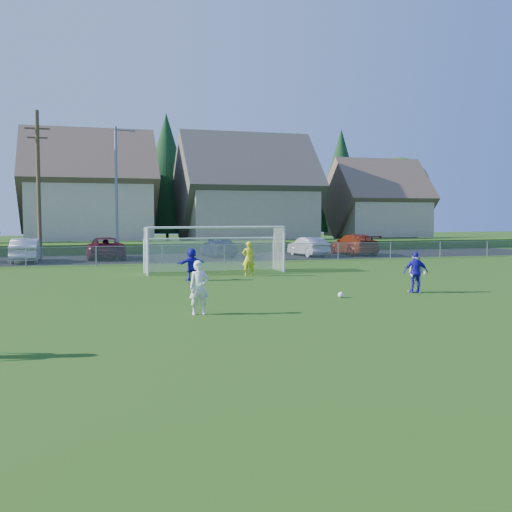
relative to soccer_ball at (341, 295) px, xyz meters
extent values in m
plane|color=#193D0C|center=(-2.37, -4.84, -0.11)|extent=(160.00, 160.00, 0.00)
plane|color=black|center=(-2.37, 22.66, -0.10)|extent=(60.00, 60.00, 0.00)
cube|color=#1E420F|center=(-2.37, 30.16, 0.29)|extent=(70.00, 6.00, 0.80)
sphere|color=white|center=(0.00, 0.00, 0.00)|extent=(0.22, 0.22, 0.22)
imported|color=silver|center=(-5.80, -2.23, 0.73)|extent=(0.62, 0.41, 1.68)
imported|color=silver|center=(3.48, 0.46, 0.64)|extent=(0.89, 0.93, 1.50)
imported|color=#1F13B4|center=(3.44, 0.47, 0.71)|extent=(1.03, 0.65, 1.64)
imported|color=#1F13B4|center=(-4.27, 7.43, 0.66)|extent=(1.49, 0.83, 1.53)
imported|color=yellow|center=(-1.13, 8.66, 0.77)|extent=(0.69, 0.50, 1.76)
imported|color=silver|center=(-12.66, 21.45, 0.67)|extent=(1.77, 4.77, 1.56)
imported|color=#4C0818|center=(-7.58, 22.96, 0.65)|extent=(2.54, 5.47, 1.52)
imported|color=#15194C|center=(0.51, 22.75, 0.66)|extent=(2.15, 4.67, 1.55)
imported|color=#B1B1B1|center=(7.19, 21.62, 0.60)|extent=(1.94, 4.43, 1.42)
imported|color=maroon|center=(11.10, 22.06, 0.68)|extent=(2.36, 5.53, 1.59)
cylinder|color=white|center=(-6.02, 10.16, 1.11)|extent=(0.12, 0.12, 2.44)
cylinder|color=white|center=(1.28, 10.16, 1.11)|extent=(0.12, 0.12, 2.44)
cylinder|color=white|center=(-2.37, 10.16, 2.33)|extent=(7.30, 0.12, 0.12)
cylinder|color=white|center=(-6.02, 11.96, 0.79)|extent=(0.08, 0.08, 1.80)
cylinder|color=white|center=(1.28, 11.96, 0.79)|extent=(0.08, 0.08, 1.80)
cylinder|color=white|center=(-2.37, 11.96, 1.69)|extent=(7.30, 0.08, 0.08)
cube|color=silver|center=(-2.37, 11.96, 0.79)|extent=(7.30, 0.02, 1.80)
cube|color=silver|center=(-6.02, 11.06, 1.11)|extent=(0.02, 1.80, 2.44)
cube|color=silver|center=(1.28, 11.06, 1.11)|extent=(0.02, 1.80, 2.44)
cube|color=silver|center=(-2.37, 11.06, 2.33)|extent=(7.30, 1.80, 0.02)
cube|color=gray|center=(-2.37, 17.16, 1.06)|extent=(52.00, 0.03, 0.03)
cube|color=gray|center=(-2.37, 17.16, 0.49)|extent=(52.00, 0.02, 1.14)
cylinder|color=gray|center=(-2.37, 17.16, 0.49)|extent=(0.06, 0.06, 1.20)
cylinder|color=slate|center=(-6.87, 21.16, 4.39)|extent=(0.18, 0.18, 9.00)
cylinder|color=slate|center=(-6.37, 21.16, 8.69)|extent=(1.20, 0.12, 0.12)
cube|color=slate|center=(-5.77, 21.16, 8.64)|extent=(0.36, 0.18, 0.12)
cylinder|color=#473321|center=(-11.87, 22.16, 4.89)|extent=(0.26, 0.26, 10.00)
cube|color=#473321|center=(-11.87, 22.16, 8.69)|extent=(1.60, 0.10, 0.10)
cube|color=#473321|center=(-11.87, 22.16, 8.09)|extent=(1.30, 0.10, 0.10)
cube|color=#C6B58E|center=(-8.37, 38.16, 3.44)|extent=(11.00, 9.00, 5.50)
pyramid|color=brown|center=(-8.37, 38.16, 11.15)|extent=(12.10, 9.90, 4.96)
cube|color=tan|center=(6.63, 37.16, 3.19)|extent=(12.00, 10.00, 5.00)
pyramid|color=#4C473F|center=(6.63, 37.16, 11.21)|extent=(13.20, 11.00, 5.52)
cube|color=tan|center=(21.63, 38.16, 2.69)|extent=(9.00, 8.00, 4.00)
pyramid|color=brown|center=(21.63, 38.16, 9.10)|extent=(9.90, 8.80, 4.41)
cylinder|color=#382616|center=(-10.37, 46.16, 0.49)|extent=(0.30, 0.30, 1.20)
cone|color=#143819|center=(-10.37, 46.16, 6.49)|extent=(6.24, 6.24, 10.80)
cylinder|color=#382616|center=(-0.37, 43.16, 0.49)|extent=(0.30, 0.30, 1.20)
cone|color=#143819|center=(-0.37, 43.16, 7.39)|extent=(7.28, 7.28, 12.60)
cylinder|color=#382616|center=(9.63, 45.16, 1.87)|extent=(0.36, 0.36, 3.96)
sphere|color=#2B5B19|center=(9.63, 45.16, 6.71)|extent=(8.36, 8.36, 8.36)
cylinder|color=#382616|center=(19.63, 43.16, 0.49)|extent=(0.30, 0.30, 1.20)
cone|color=#143819|center=(19.63, 43.16, 6.94)|extent=(6.76, 6.76, 11.70)
cylinder|color=#382616|center=(27.63, 44.16, 1.69)|extent=(0.36, 0.36, 3.60)
sphere|color=#2B5B19|center=(27.63, 44.16, 6.09)|extent=(7.60, 7.60, 7.60)
camera|label=1|loc=(-9.32, -20.36, 2.97)|focal=42.00mm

